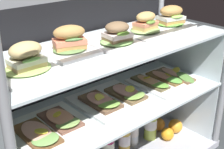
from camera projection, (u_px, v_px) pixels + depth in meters
name	position (u px, v px, depth m)	size (l,w,h in m)	color
case_frame	(93.00, 68.00, 1.53)	(1.21, 0.50, 0.99)	gray
riser_lower_tier	(112.00, 136.00, 1.56)	(1.14, 0.43, 0.35)	silver
shelf_lower_glass	(112.00, 103.00, 1.48)	(1.16, 0.45, 0.01)	silver
riser_upper_tier	(112.00, 76.00, 1.43)	(1.14, 0.43, 0.27)	silver
shelf_upper_glass	(112.00, 46.00, 1.37)	(1.16, 0.45, 0.01)	silver
plated_roll_sandwich_center	(27.00, 63.00, 1.06)	(0.21, 0.21, 0.11)	white
plated_roll_sandwich_far_left	(70.00, 44.00, 1.24)	(0.19, 0.19, 0.12)	white
plated_roll_sandwich_near_right_corner	(118.00, 37.00, 1.33)	(0.19, 0.19, 0.11)	white
plated_roll_sandwich_far_right	(146.00, 28.00, 1.48)	(0.20, 0.20, 0.11)	white
plated_roll_sandwich_right_of_center	(171.00, 19.00, 1.61)	(0.19, 0.19, 0.11)	white
open_sandwich_tray_center	(49.00, 128.00, 1.25)	(0.32, 0.30, 0.06)	white
open_sandwich_tray_mid_left	(113.00, 98.00, 1.48)	(0.32, 0.30, 0.06)	white
open_sandwich_tray_left_of_center	(166.00, 80.00, 1.67)	(0.32, 0.30, 0.06)	white
juice_bottle_front_left_end	(108.00, 143.00, 1.63)	(0.06, 0.06, 0.25)	#901D46
juice_bottle_front_fourth	(124.00, 138.00, 1.69)	(0.07, 0.07, 0.21)	gold
juice_bottle_back_left	(133.00, 129.00, 1.76)	(0.06, 0.06, 0.23)	white
juice_bottle_back_center	(151.00, 122.00, 1.80)	(0.07, 0.07, 0.24)	#B9D04D
orange_fruit_beside_bottles	(175.00, 126.00, 1.88)	(0.08, 0.08, 0.08)	orange
orange_fruit_near_left_post	(159.00, 124.00, 1.91)	(0.08, 0.08, 0.08)	orange
orange_fruit_rolled_forward	(168.00, 134.00, 1.81)	(0.07, 0.07, 0.07)	orange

